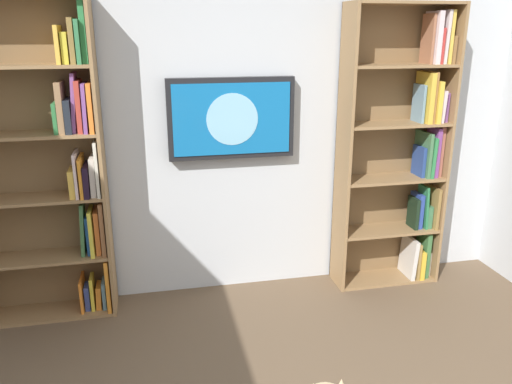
{
  "coord_description": "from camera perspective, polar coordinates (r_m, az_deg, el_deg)",
  "views": [
    {
      "loc": [
        0.52,
        1.34,
        1.9
      ],
      "look_at": [
        0.02,
        -1.01,
        1.13
      ],
      "focal_mm": 35.92,
      "sensor_mm": 36.0,
      "label": 1
    }
  ],
  "objects": [
    {
      "name": "wall_back",
      "position": [
        3.65,
        -3.79,
        9.02
      ],
      "size": [
        4.52,
        0.06,
        2.7
      ],
      "primitive_type": "cube",
      "color": "silver",
      "rests_on": "ground"
    },
    {
      "name": "bookshelf_left",
      "position": [
        3.97,
        16.2,
        4.42
      ],
      "size": [
        0.8,
        0.28,
        2.08
      ],
      "color": "#937047",
      "rests_on": "ground"
    },
    {
      "name": "bookshelf_right",
      "position": [
        3.56,
        -21.54,
        2.82
      ],
      "size": [
        0.84,
        0.28,
        2.12
      ],
      "color": "#937047",
      "rests_on": "ground"
    },
    {
      "name": "wall_mounted_tv",
      "position": [
        3.58,
        -2.75,
        8.17
      ],
      "size": [
        0.88,
        0.07,
        0.56
      ],
      "color": "black"
    }
  ]
}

